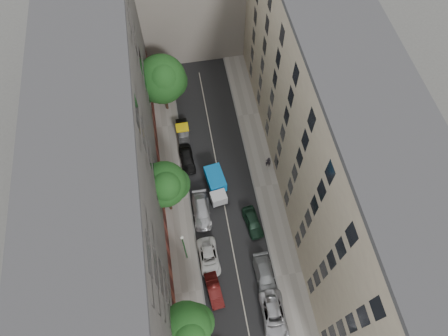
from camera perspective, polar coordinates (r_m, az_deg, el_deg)
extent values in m
plane|color=#4C4C49|center=(48.53, -0.28, -3.60)|extent=(120.00, 120.00, 0.00)
cube|color=black|center=(48.52, -0.28, -3.60)|extent=(8.00, 44.00, 0.02)
cube|color=gray|center=(48.39, -6.73, -4.54)|extent=(3.00, 44.00, 0.15)
cube|color=gray|center=(49.16, 6.06, -2.55)|extent=(3.00, 44.00, 0.15)
cube|color=#474442|center=(40.36, -15.92, 0.36)|extent=(8.00, 44.00, 20.00)
cube|color=tan|center=(42.18, 14.61, 4.80)|extent=(8.00, 44.00, 20.00)
cube|color=black|center=(48.28, -1.09, -2.91)|extent=(2.53, 5.03, 0.27)
cube|color=silver|center=(46.83, -0.77, -4.29)|extent=(1.97, 1.66, 1.52)
cube|color=#0B7EDB|center=(47.82, -1.26, -1.56)|extent=(2.39, 3.45, 1.60)
cylinder|color=black|center=(47.61, -1.76, -4.92)|extent=(0.25, 0.75, 0.75)
cylinder|color=black|center=(47.71, 0.25, -4.61)|extent=(0.25, 0.75, 0.75)
cylinder|color=black|center=(49.00, -2.33, -1.65)|extent=(0.25, 0.75, 0.75)
cylinder|color=black|center=(49.09, -0.38, -1.35)|extent=(0.25, 0.75, 0.75)
imported|color=#4A0F0E|center=(44.04, -1.41, -17.05)|extent=(1.74, 3.99, 1.27)
imported|color=silver|center=(44.96, -2.18, -12.63)|extent=(2.25, 4.66, 1.28)
imported|color=silver|center=(46.85, -3.22, -6.12)|extent=(2.12, 4.98, 1.43)
imported|color=black|center=(50.20, -5.32, 1.28)|extent=(1.91, 4.33, 1.45)
imported|color=black|center=(52.51, -5.89, 5.09)|extent=(1.48, 4.17, 1.37)
imported|color=#BBBBC0|center=(43.75, 7.13, -20.22)|extent=(2.61, 5.34, 1.46)
imported|color=slate|center=(44.56, 5.83, -15.01)|extent=(1.99, 4.77, 1.38)
imported|color=black|center=(46.37, 4.13, -7.72)|extent=(2.13, 4.23, 1.38)
cylinder|color=#382619|center=(42.65, -4.96, -22.48)|extent=(0.36, 0.36, 2.56)
cylinder|color=#382619|center=(40.48, -5.21, -22.09)|extent=(0.24, 0.24, 1.83)
sphere|color=#194D1A|center=(38.71, -5.44, -21.74)|extent=(4.69, 4.69, 4.69)
sphere|color=#194D1A|center=(39.59, -4.02, -21.17)|extent=(3.52, 3.52, 3.52)
sphere|color=#194D1A|center=(39.20, -6.37, -22.70)|extent=(3.28, 3.28, 3.28)
sphere|color=#194D1A|center=(37.65, -5.08, -22.70)|extent=(3.05, 3.05, 3.05)
cylinder|color=#382619|center=(46.57, -7.78, -4.96)|extent=(0.36, 0.36, 3.02)
cylinder|color=#382619|center=(44.26, -8.18, -3.56)|extent=(0.24, 0.24, 2.16)
sphere|color=#194D1A|center=(42.39, -8.53, -2.30)|extent=(4.93, 4.93, 4.93)
sphere|color=#194D1A|center=(43.44, -7.23, -2.29)|extent=(3.70, 3.70, 3.70)
sphere|color=#194D1A|center=(42.74, -9.29, -3.40)|extent=(3.45, 3.45, 3.45)
sphere|color=#194D1A|center=(41.02, -8.35, -2.52)|extent=(3.20, 3.20, 3.20)
cylinder|color=#382619|center=(54.75, -8.27, 9.39)|extent=(0.36, 0.36, 2.80)
cylinder|color=#382619|center=(52.93, -8.60, 11.02)|extent=(0.24, 0.24, 2.00)
sphere|color=#194D1A|center=(51.47, -8.89, 12.44)|extent=(6.19, 6.19, 6.19)
sphere|color=#194D1A|center=(52.43, -7.80, 12.22)|extent=(4.64, 4.64, 4.64)
sphere|color=#194D1A|center=(51.58, -9.54, 11.50)|extent=(4.33, 4.33, 4.33)
sphere|color=#194D1A|center=(50.16, -8.74, 12.61)|extent=(4.02, 4.02, 4.02)
cylinder|color=#175320|center=(42.61, -5.64, -11.34)|extent=(0.14, 0.14, 6.36)
sphere|color=silver|center=(39.52, -6.05, -9.84)|extent=(0.36, 0.36, 0.36)
imported|color=black|center=(49.67, 6.33, 0.88)|extent=(0.77, 0.62, 1.85)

